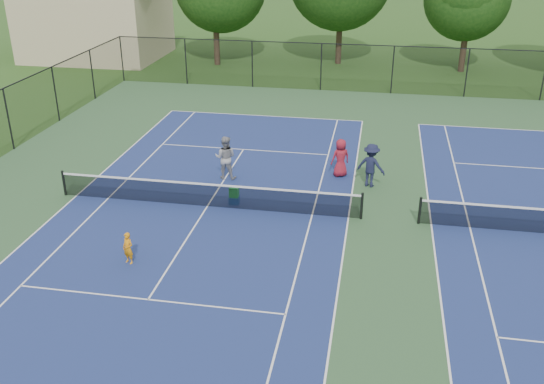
% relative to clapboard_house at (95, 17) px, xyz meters
% --- Properties ---
extents(ground, '(140.00, 140.00, 0.00)m').
position_rel_clapboard_house_xyz_m(ground, '(23.00, -25.00, -3.09)').
color(ground, '#234716').
rests_on(ground, ground).
extents(court_pad, '(36.00, 36.00, 0.01)m').
position_rel_clapboard_house_xyz_m(court_pad, '(23.00, -25.00, -3.09)').
color(court_pad, '#315831').
rests_on(court_pad, ground).
extents(tennis_court_left, '(12.00, 23.83, 1.07)m').
position_rel_clapboard_house_xyz_m(tennis_court_left, '(16.00, -25.00, -2.99)').
color(tennis_court_left, navy).
rests_on(tennis_court_left, ground).
extents(perimeter_fence, '(36.08, 36.08, 3.02)m').
position_rel_clapboard_house_xyz_m(perimeter_fence, '(23.00, -25.00, -1.49)').
color(perimeter_fence, black).
rests_on(perimeter_fence, ground).
extents(clapboard_house, '(10.80, 8.10, 7.65)m').
position_rel_clapboard_house_xyz_m(clapboard_house, '(0.00, 0.00, 0.00)').
color(clapboard_house, tan).
rests_on(clapboard_house, ground).
extents(child_player, '(0.47, 0.39, 1.09)m').
position_rel_clapboard_house_xyz_m(child_player, '(14.64, -29.51, -2.55)').
color(child_player, orange).
rests_on(child_player, ground).
extents(instructor, '(0.93, 0.73, 1.90)m').
position_rel_clapboard_house_xyz_m(instructor, '(16.03, -22.13, -2.14)').
color(instructor, gray).
rests_on(instructor, ground).
extents(bystander_b, '(1.37, 1.07, 1.86)m').
position_rel_clapboard_house_xyz_m(bystander_b, '(22.16, -21.88, -2.16)').
color(bystander_b, '#181B35').
rests_on(bystander_b, ground).
extents(bystander_c, '(0.97, 0.86, 1.67)m').
position_rel_clapboard_house_xyz_m(bystander_c, '(20.84, -21.01, -2.26)').
color(bystander_c, maroon).
rests_on(bystander_c, ground).
extents(ball_crate, '(0.42, 0.34, 0.31)m').
position_rel_clapboard_house_xyz_m(ball_crate, '(16.98, -24.58, -2.94)').
color(ball_crate, navy).
rests_on(ball_crate, ground).
extents(ball_hopper, '(0.35, 0.29, 0.40)m').
position_rel_clapboard_house_xyz_m(ball_hopper, '(16.98, -24.58, -2.58)').
color(ball_hopper, green).
rests_on(ball_hopper, ball_crate).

